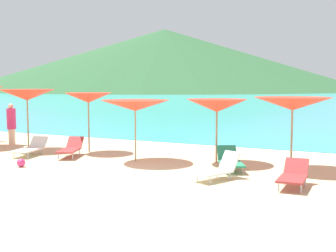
{
  "coord_description": "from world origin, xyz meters",
  "views": [
    {
      "loc": [
        6.27,
        -9.55,
        2.57
      ],
      "look_at": [
        0.04,
        3.01,
        1.2
      ],
      "focal_mm": 48.03,
      "sensor_mm": 36.0,
      "label": 1
    }
  ],
  "objects_px": {
    "umbrella_3": "(135,106)",
    "lounge_chair_7": "(293,175)",
    "lounge_chair_3": "(218,169)",
    "umbrella_2": "(88,98)",
    "umbrella_4": "(217,106)",
    "lounge_chair_1": "(30,148)",
    "beachgoer_1": "(11,123)",
    "lounge_chair_0": "(230,160)",
    "lounge_chair_5": "(71,148)",
    "umbrella_1": "(27,95)",
    "umbrella_5": "(293,104)",
    "beach_ball": "(21,163)"
  },
  "relations": [
    {
      "from": "umbrella_3",
      "to": "lounge_chair_7",
      "type": "height_order",
      "value": "umbrella_3"
    },
    {
      "from": "umbrella_3",
      "to": "lounge_chair_3",
      "type": "relative_size",
      "value": 1.65
    },
    {
      "from": "umbrella_2",
      "to": "lounge_chair_3",
      "type": "xyz_separation_m",
      "value": [
        5.92,
        -2.38,
        -1.71
      ]
    },
    {
      "from": "lounge_chair_7",
      "to": "umbrella_3",
      "type": "bearing_deg",
      "value": 162.36
    },
    {
      "from": "umbrella_4",
      "to": "lounge_chair_1",
      "type": "height_order",
      "value": "umbrella_4"
    },
    {
      "from": "umbrella_2",
      "to": "beachgoer_1",
      "type": "distance_m",
      "value": 4.2
    },
    {
      "from": "lounge_chair_0",
      "to": "umbrella_4",
      "type": "bearing_deg",
      "value": 100.44
    },
    {
      "from": "umbrella_2",
      "to": "lounge_chair_5",
      "type": "distance_m",
      "value": 2.06
    },
    {
      "from": "umbrella_4",
      "to": "beachgoer_1",
      "type": "relative_size",
      "value": 1.22
    },
    {
      "from": "umbrella_1",
      "to": "umbrella_3",
      "type": "height_order",
      "value": "umbrella_1"
    },
    {
      "from": "umbrella_5",
      "to": "lounge_chair_7",
      "type": "xyz_separation_m",
      "value": [
        0.51,
        -2.33,
        -1.63
      ]
    },
    {
      "from": "umbrella_3",
      "to": "umbrella_2",
      "type": "bearing_deg",
      "value": 159.85
    },
    {
      "from": "umbrella_4",
      "to": "beachgoer_1",
      "type": "xyz_separation_m",
      "value": [
        -9.03,
        0.18,
        -0.94
      ]
    },
    {
      "from": "beach_ball",
      "to": "lounge_chair_7",
      "type": "bearing_deg",
      "value": 7.06
    },
    {
      "from": "umbrella_3",
      "to": "beach_ball",
      "type": "xyz_separation_m",
      "value": [
        -2.61,
        -2.43,
        -1.69
      ]
    },
    {
      "from": "umbrella_3",
      "to": "lounge_chair_3",
      "type": "xyz_separation_m",
      "value": [
        3.38,
        -1.45,
        -1.53
      ]
    },
    {
      "from": "umbrella_3",
      "to": "umbrella_4",
      "type": "height_order",
      "value": "umbrella_4"
    },
    {
      "from": "lounge_chair_1",
      "to": "lounge_chair_3",
      "type": "relative_size",
      "value": 1.16
    },
    {
      "from": "lounge_chair_1",
      "to": "beachgoer_1",
      "type": "distance_m",
      "value": 3.23
    },
    {
      "from": "lounge_chair_0",
      "to": "beach_ball",
      "type": "distance_m",
      "value": 6.31
    },
    {
      "from": "umbrella_2",
      "to": "beach_ball",
      "type": "distance_m",
      "value": 3.84
    },
    {
      "from": "umbrella_4",
      "to": "lounge_chair_3",
      "type": "distance_m",
      "value": 2.99
    },
    {
      "from": "umbrella_2",
      "to": "umbrella_3",
      "type": "height_order",
      "value": "umbrella_2"
    },
    {
      "from": "lounge_chair_3",
      "to": "lounge_chair_5",
      "type": "distance_m",
      "value": 5.96
    },
    {
      "from": "umbrella_4",
      "to": "umbrella_5",
      "type": "height_order",
      "value": "umbrella_5"
    },
    {
      "from": "lounge_chair_7",
      "to": "lounge_chair_1",
      "type": "bearing_deg",
      "value": 172.42
    },
    {
      "from": "beachgoer_1",
      "to": "beach_ball",
      "type": "xyz_separation_m",
      "value": [
        3.98,
        -3.55,
        -0.76
      ]
    },
    {
      "from": "umbrella_1",
      "to": "beach_ball",
      "type": "relative_size",
      "value": 8.95
    },
    {
      "from": "umbrella_3",
      "to": "beach_ball",
      "type": "distance_m",
      "value": 3.94
    },
    {
      "from": "umbrella_2",
      "to": "lounge_chair_3",
      "type": "distance_m",
      "value": 6.6
    },
    {
      "from": "umbrella_1",
      "to": "lounge_chair_5",
      "type": "relative_size",
      "value": 1.36
    },
    {
      "from": "umbrella_4",
      "to": "lounge_chair_5",
      "type": "bearing_deg",
      "value": -166.49
    },
    {
      "from": "umbrella_2",
      "to": "beachgoer_1",
      "type": "bearing_deg",
      "value": 177.32
    },
    {
      "from": "lounge_chair_0",
      "to": "beachgoer_1",
      "type": "bearing_deg",
      "value": 144.83
    },
    {
      "from": "umbrella_4",
      "to": "beachgoer_1",
      "type": "bearing_deg",
      "value": 178.88
    },
    {
      "from": "lounge_chair_3",
      "to": "beachgoer_1",
      "type": "height_order",
      "value": "beachgoer_1"
    },
    {
      "from": "umbrella_4",
      "to": "lounge_chair_0",
      "type": "relative_size",
      "value": 1.26
    },
    {
      "from": "umbrella_2",
      "to": "lounge_chair_1",
      "type": "distance_m",
      "value": 2.71
    },
    {
      "from": "umbrella_1",
      "to": "lounge_chair_7",
      "type": "distance_m",
      "value": 10.67
    },
    {
      "from": "umbrella_1",
      "to": "lounge_chair_5",
      "type": "height_order",
      "value": "umbrella_1"
    },
    {
      "from": "lounge_chair_0",
      "to": "lounge_chair_3",
      "type": "height_order",
      "value": "lounge_chair_3"
    },
    {
      "from": "beachgoer_1",
      "to": "lounge_chair_0",
      "type": "bearing_deg",
      "value": -112.66
    },
    {
      "from": "beachgoer_1",
      "to": "umbrella_3",
      "type": "bearing_deg",
      "value": -115.69
    },
    {
      "from": "umbrella_4",
      "to": "lounge_chair_7",
      "type": "xyz_separation_m",
      "value": [
        2.88,
        -2.39,
        -1.52
      ]
    },
    {
      "from": "umbrella_5",
      "to": "lounge_chair_1",
      "type": "bearing_deg",
      "value": -170.24
    },
    {
      "from": "beachgoer_1",
      "to": "lounge_chair_3",
      "type": "bearing_deg",
      "value": -120.48
    },
    {
      "from": "umbrella_4",
      "to": "lounge_chair_5",
      "type": "xyz_separation_m",
      "value": [
        -4.91,
        -1.18,
        -1.52
      ]
    },
    {
      "from": "umbrella_5",
      "to": "lounge_chair_0",
      "type": "height_order",
      "value": "umbrella_5"
    },
    {
      "from": "umbrella_5",
      "to": "lounge_chair_3",
      "type": "relative_size",
      "value": 1.7
    },
    {
      "from": "umbrella_2",
      "to": "lounge_chair_0",
      "type": "xyz_separation_m",
      "value": [
        5.77,
        -0.95,
        -1.71
      ]
    }
  ]
}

